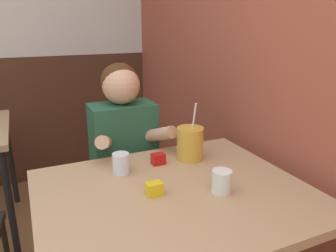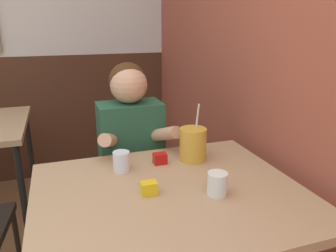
{
  "view_description": "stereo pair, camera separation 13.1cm",
  "coord_description": "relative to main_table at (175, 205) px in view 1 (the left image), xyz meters",
  "views": [
    {
      "loc": [
        0.1,
        -0.6,
        1.37
      ],
      "look_at": [
        0.64,
        0.59,
        0.96
      ],
      "focal_mm": 35.0,
      "sensor_mm": 36.0,
      "label": 1
    },
    {
      "loc": [
        0.22,
        -0.65,
        1.37
      ],
      "look_at": [
        0.64,
        0.59,
        0.96
      ],
      "focal_mm": 35.0,
      "sensor_mm": 36.0,
      "label": 2
    }
  ],
  "objects": [
    {
      "name": "person_seated",
      "position": [
        -0.02,
        0.59,
        -0.07
      ],
      "size": [
        0.42,
        0.4,
        1.17
      ],
      "color": "#235138",
      "rests_on": "ground_plane"
    },
    {
      "name": "condiment_ketchup",
      "position": [
        0.04,
        0.26,
        0.09
      ],
      "size": [
        0.06,
        0.04,
        0.05
      ],
      "color": "#B7140F",
      "rests_on": "main_table"
    },
    {
      "name": "glass_near_pitcher",
      "position": [
        -0.14,
        0.24,
        0.11
      ],
      "size": [
        0.07,
        0.07,
        0.09
      ],
      "color": "silver",
      "rests_on": "main_table"
    },
    {
      "name": "brick_wall_right",
      "position": [
        0.61,
        0.76,
        0.67
      ],
      "size": [
        0.08,
        4.35,
        2.7
      ],
      "color": "#9E4C38",
      "rests_on": "ground_plane"
    },
    {
      "name": "main_table",
      "position": [
        0.0,
        0.0,
        0.0
      ],
      "size": [
        1.03,
        0.87,
        0.75
      ],
      "color": "tan",
      "rests_on": "ground_plane"
    },
    {
      "name": "cocktail_pitcher",
      "position": [
        0.2,
        0.25,
        0.14
      ],
      "size": [
        0.13,
        0.13,
        0.27
      ],
      "color": "gold",
      "rests_on": "main_table"
    },
    {
      "name": "glass_center",
      "position": [
        0.16,
        -0.08,
        0.11
      ],
      "size": [
        0.08,
        0.08,
        0.09
      ],
      "color": "silver",
      "rests_on": "main_table"
    },
    {
      "name": "condiment_mustard",
      "position": [
        -0.08,
        0.0,
        0.09
      ],
      "size": [
        0.06,
        0.04,
        0.05
      ],
      "color": "yellow",
      "rests_on": "main_table"
    }
  ]
}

